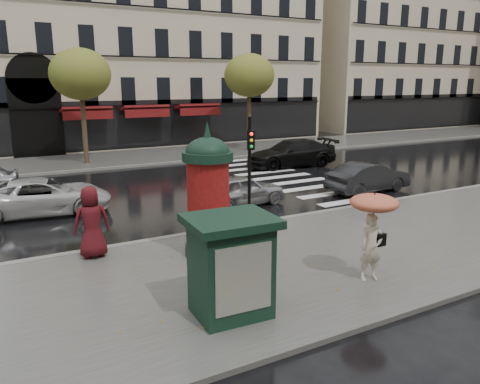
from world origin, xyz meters
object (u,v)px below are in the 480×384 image
woman_umbrella (373,222)px  traffic_light (250,161)px  man_burgundy (92,222)px  woman_red (222,209)px  car_silver (240,190)px  car_darkgrey (368,177)px  newsstand (231,265)px  morris_column (208,192)px  car_white (43,196)px  car_black (291,153)px

woman_umbrella → traffic_light: size_ratio=0.61×
woman_umbrella → traffic_light: traffic_light is taller
woman_umbrella → man_burgundy: woman_umbrella is taller
woman_red → car_silver: woman_red is taller
woman_red → car_darkgrey: 8.91m
woman_umbrella → newsstand: (-3.75, 0.10, -0.37)m
man_burgundy → morris_column: morris_column is taller
woman_red → traffic_light: 1.83m
traffic_light → car_darkgrey: bearing=16.6°
newsstand → car_silver: size_ratio=0.56×
woman_umbrella → car_silver: woman_umbrella is taller
car_white → car_silver: bearing=-102.9°
woman_red → man_burgundy: size_ratio=0.85×
woman_red → newsstand: newsstand is taller
car_silver → newsstand: bearing=143.7°
woman_umbrella → man_burgundy: bearing=139.2°
woman_umbrella → car_white: size_ratio=0.45×
man_burgundy → car_darkgrey: (12.47, 2.52, -0.45)m
woman_umbrella → car_black: 16.17m
newsstand → car_silver: newsstand is taller
traffic_light → woman_red: bearing=-164.4°
morris_column → car_silver: morris_column is taller
newsstand → car_white: (-2.39, 10.31, -0.52)m
morris_column → traffic_light: morris_column is taller
car_darkgrey → car_white: (-13.08, 3.11, 0.01)m
traffic_light → car_white: 7.98m
car_white → morris_column: bearing=-147.1°
car_darkgrey → woman_umbrella: bearing=134.0°
woman_red → newsstand: size_ratio=0.81×
car_silver → car_white: 7.38m
traffic_light → morris_column: bearing=-143.4°
woman_umbrella → newsstand: woman_umbrella is taller
car_silver → car_black: (6.83, 6.28, 0.14)m
woman_red → traffic_light: bearing=-173.8°
newsstand → car_darkgrey: size_ratio=0.52×
woman_umbrella → morris_column: 4.36m
car_silver → car_black: bearing=-53.6°
car_silver → car_darkgrey: car_darkgrey is taller
man_burgundy → car_darkgrey: size_ratio=0.49×
morris_column → newsstand: 3.56m
car_silver → car_darkgrey: (6.12, -0.66, 0.03)m
morris_column → newsstand: (-1.07, -3.32, -0.69)m
car_silver → car_darkgrey: 6.15m
traffic_light → newsstand: (-3.34, -5.01, -1.11)m
morris_column → car_black: (10.32, 10.81, -1.11)m
woman_umbrella → newsstand: 3.77m
traffic_light → car_darkgrey: traffic_light is taller
woman_umbrella → woman_red: woman_umbrella is taller
car_black → car_darkgrey: bearing=-0.4°
morris_column → newsstand: size_ratio=1.77×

